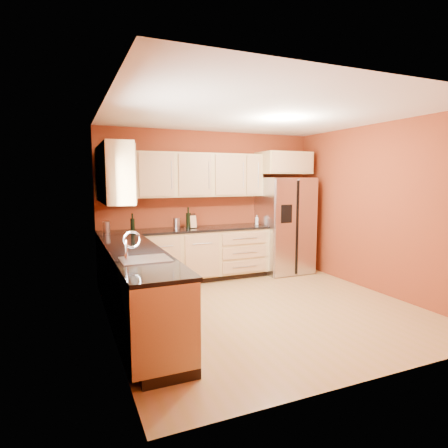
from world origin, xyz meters
The scene contains 23 objects.
floor centered at (0.00, 0.00, 0.00)m, with size 4.00×4.00×0.00m, color #AD8443.
ceiling centered at (0.00, 0.00, 2.60)m, with size 4.00×4.00×0.00m, color white.
wall_back centered at (0.00, 2.00, 1.30)m, with size 4.00×0.04×2.60m, color maroon.
wall_front centered at (0.00, -2.00, 1.30)m, with size 4.00×0.04×2.60m, color maroon.
wall_left centered at (-2.00, 0.00, 1.30)m, with size 0.04×4.00×2.60m, color maroon.
wall_right centered at (2.00, 0.00, 1.30)m, with size 0.04×4.00×2.60m, color maroon.
base_cabinets_back centered at (-0.55, 1.70, 0.44)m, with size 2.90×0.60×0.88m, color tan.
base_cabinets_left centered at (-1.70, 0.00, 0.44)m, with size 0.60×2.80×0.88m, color tan.
countertop_back centered at (-0.55, 1.69, 0.90)m, with size 2.90×0.62×0.04m, color black.
countertop_left centered at (-1.69, 0.00, 0.90)m, with size 0.62×2.80×0.04m, color black.
upper_cabinets_back centered at (-0.25, 1.83, 1.83)m, with size 2.30×0.33×0.75m, color tan.
upper_cabinets_left centered at (-1.83, 0.72, 1.83)m, with size 0.33×1.35×0.75m, color tan.
corner_upper_cabinet centered at (-1.67, 1.67, 1.83)m, with size 0.62×0.33×0.75m, color tan.
over_fridge_cabinet centered at (1.35, 1.70, 2.05)m, with size 0.92×0.60×0.40m, color tan.
refrigerator centered at (1.35, 1.62, 0.89)m, with size 0.90×0.75×1.78m, color #ADADB2.
window centered at (-1.98, -0.50, 1.55)m, with size 0.03×0.90×1.00m, color white.
sink_faucet centered at (-1.69, -0.50, 1.07)m, with size 0.50×0.42×0.30m, color silver, non-canonical shape.
canister_left centered at (-1.85, 1.74, 1.01)m, with size 0.10×0.10×0.17m, color #ADADB2.
canister_right centered at (-0.73, 1.69, 1.01)m, with size 0.11×0.11×0.18m, color #ADADB2.
wine_bottle_a centered at (-0.51, 1.73, 1.10)m, with size 0.08×0.08×0.36m, color black, non-canonical shape.
wine_bottle_b centered at (-1.46, 1.61, 1.07)m, with size 0.07×0.07×0.30m, color black, non-canonical shape.
knife_block centered at (-0.43, 1.73, 1.02)m, with size 0.10×0.09×0.21m, color tan.
soap_dispenser centered at (0.80, 1.70, 1.01)m, with size 0.06×0.06×0.17m, color silver.
Camera 1 is at (-2.44, -4.34, 1.76)m, focal length 30.00 mm.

